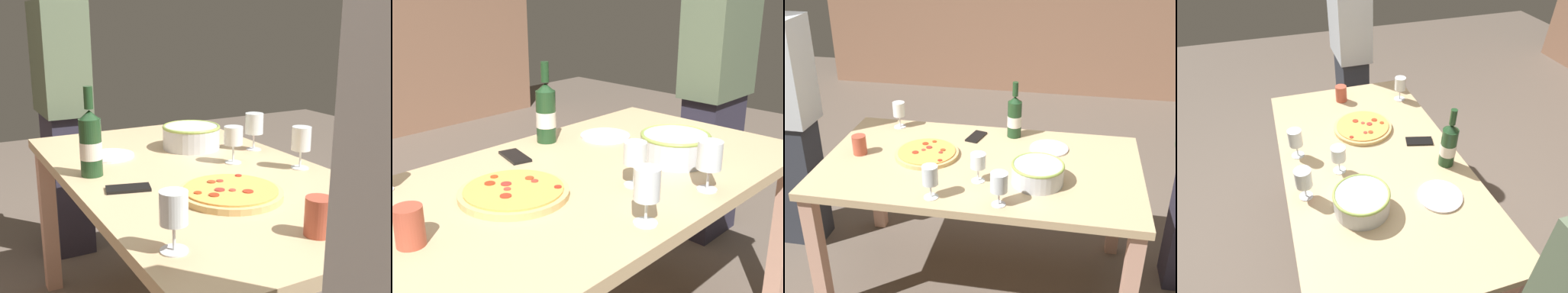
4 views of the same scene
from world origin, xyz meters
The scene contains 11 objects.
dining_table centered at (0.00, 0.00, 0.66)m, with size 1.60×0.90×0.75m.
pizza centered at (-0.29, 0.03, 0.76)m, with size 0.33×0.33×0.03m.
serving_bowl centered at (0.30, -0.14, 0.80)m, with size 0.25×0.25×0.10m.
wine_bottle centered at (0.13, 0.35, 0.87)m, with size 0.08×0.08×0.32m.
wine_glass_by_bottle centered at (-0.16, -0.36, 0.86)m, with size 0.07×0.07×0.16m.
wine_glass_far_left centered at (0.15, -0.36, 0.86)m, with size 0.08×0.08×0.16m.
wine_glass_far_right centered at (0.02, -0.18, 0.85)m, with size 0.07×0.07×0.14m.
cup_amber centered at (-0.64, -0.01, 0.80)m, with size 0.07×0.07×0.10m, color #B44C37.
side_plate centered at (0.33, 0.22, 0.76)m, with size 0.20×0.20×0.01m, color white.
cell_phone centered at (-0.08, 0.29, 0.76)m, with size 0.07×0.14×0.01m, color black.
person_guest_left centered at (1.17, 0.19, 0.81)m, with size 0.39×0.24×1.60m.
Camera 2 is at (-1.10, -1.05, 1.36)m, focal length 44.92 mm.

